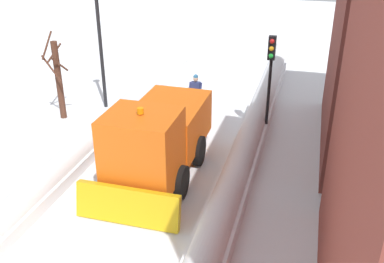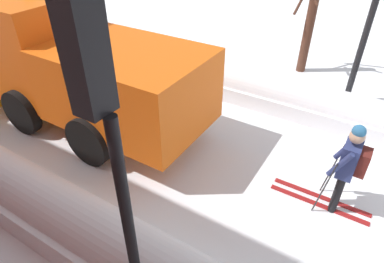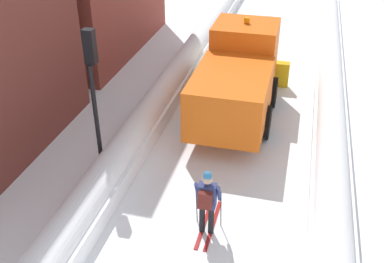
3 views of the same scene
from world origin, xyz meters
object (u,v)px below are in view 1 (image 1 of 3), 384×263
Objects in this scene: traffic_light_pole at (270,68)px; street_lamp at (99,30)px; skier at (196,91)px; bare_tree_near at (58,79)px; plow_truck at (158,137)px.

street_lamp reaches higher than traffic_light_pole.
skier is 0.47× the size of bare_tree_near.
street_lamp is at bearing -8.67° from traffic_light_pole.
street_lamp reaches higher than bare_tree_near.
plow_truck is 6.85m from bare_tree_near.
traffic_light_pole is at bearing -128.28° from plow_truck.
bare_tree_near is (5.85, -3.54, 0.37)m from plow_truck.
skier is 0.43× the size of traffic_light_pole.
skier is 6.10m from bare_tree_near.
plow_truck is 5.87m from skier.
skier is (0.27, -5.84, -0.48)m from plow_truck.
bare_tree_near is at bearing 22.43° from skier.
street_lamp is (7.75, -1.18, 0.70)m from traffic_light_pole.
plow_truck is at bearing 148.84° from bare_tree_near.
skier is at bearing -87.38° from plow_truck.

